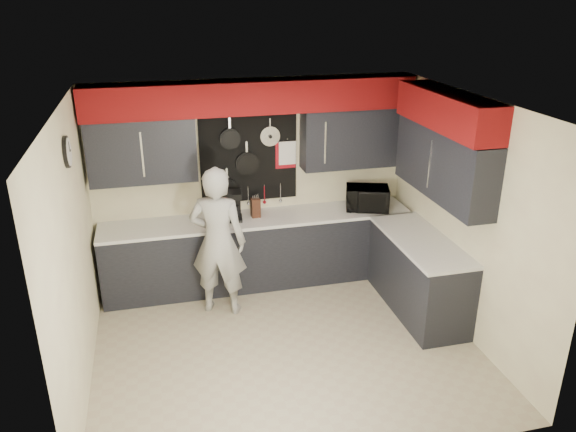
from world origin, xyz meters
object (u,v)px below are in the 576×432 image
object	(u,v)px
person	(218,242)
coffee_maker	(233,204)
microwave	(367,198)
knife_block	(256,208)
utensil_crock	(234,211)

from	to	relation	value
person	coffee_maker	bearing A→B (deg)	-94.58
microwave	knife_block	world-z (taller)	microwave
knife_block	coffee_maker	bearing A→B (deg)	176.24
knife_block	person	size ratio (longest dim) A/B	0.13
utensil_crock	coffee_maker	distance (m)	0.12
person	microwave	bearing A→B (deg)	-145.64
knife_block	coffee_maker	xyz separation A→B (m)	(-0.28, -0.00, 0.07)
microwave	utensil_crock	xyz separation A→B (m)	(-1.71, 0.14, -0.07)
utensil_crock	coffee_maker	size ratio (longest dim) A/B	0.45
person	utensil_crock	bearing A→B (deg)	-93.91
microwave	coffee_maker	size ratio (longest dim) A/B	1.47
microwave	utensil_crock	bearing A→B (deg)	-166.92
microwave	knife_block	size ratio (longest dim) A/B	2.27
microwave	utensil_crock	size ratio (longest dim) A/B	3.26
microwave	utensil_crock	world-z (taller)	microwave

